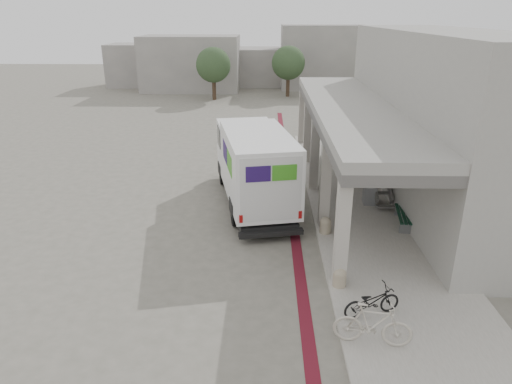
{
  "coord_description": "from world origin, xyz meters",
  "views": [
    {
      "loc": [
        -0.1,
        -15.25,
        7.63
      ],
      "look_at": [
        -0.44,
        0.09,
        1.6
      ],
      "focal_mm": 32.0,
      "sensor_mm": 36.0,
      "label": 1
    }
  ],
  "objects_px": {
    "bicycle_cream": "(373,324)",
    "fedex_truck": "(254,164)",
    "bench": "(403,216)",
    "utility_cabinet": "(370,190)",
    "bicycle_black": "(372,301)"
  },
  "relations": [
    {
      "from": "fedex_truck",
      "to": "utility_cabinet",
      "type": "relative_size",
      "value": 7.07
    },
    {
      "from": "utility_cabinet",
      "to": "fedex_truck",
      "type": "bearing_deg",
      "value": -177.32
    },
    {
      "from": "bench",
      "to": "fedex_truck",
      "type": "bearing_deg",
      "value": 167.46
    },
    {
      "from": "fedex_truck",
      "to": "bicycle_black",
      "type": "height_order",
      "value": "fedex_truck"
    },
    {
      "from": "utility_cabinet",
      "to": "bench",
      "type": "bearing_deg",
      "value": -63.66
    },
    {
      "from": "bench",
      "to": "bicycle_cream",
      "type": "xyz_separation_m",
      "value": [
        -2.63,
        -6.85,
        0.25
      ]
    },
    {
      "from": "utility_cabinet",
      "to": "bicycle_black",
      "type": "height_order",
      "value": "utility_cabinet"
    },
    {
      "from": "bicycle_cream",
      "to": "fedex_truck",
      "type": "bearing_deg",
      "value": 28.33
    },
    {
      "from": "bicycle_black",
      "to": "utility_cabinet",
      "type": "bearing_deg",
      "value": -29.87
    },
    {
      "from": "bench",
      "to": "utility_cabinet",
      "type": "relative_size",
      "value": 1.73
    },
    {
      "from": "utility_cabinet",
      "to": "bicycle_black",
      "type": "bearing_deg",
      "value": -96.89
    },
    {
      "from": "bench",
      "to": "utility_cabinet",
      "type": "bearing_deg",
      "value": 120.57
    },
    {
      "from": "fedex_truck",
      "to": "bicycle_cream",
      "type": "xyz_separation_m",
      "value": [
        3.09,
        -9.07,
        -1.06
      ]
    },
    {
      "from": "fedex_truck",
      "to": "utility_cabinet",
      "type": "xyz_separation_m",
      "value": [
        4.89,
        -0.16,
        -1.06
      ]
    },
    {
      "from": "bicycle_black",
      "to": "bench",
      "type": "bearing_deg",
      "value": -41.28
    }
  ]
}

